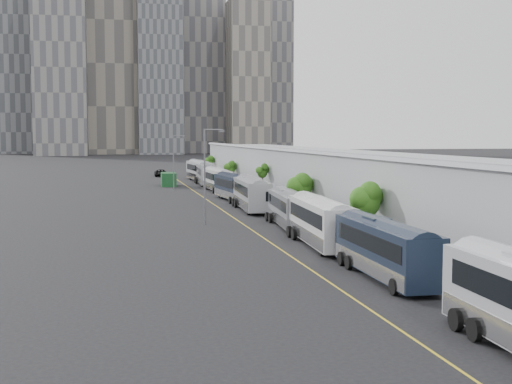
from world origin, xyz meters
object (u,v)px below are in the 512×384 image
object	(u,v)px
bus_6	(217,181)
street_lamp_near	(206,170)
bus_4	(252,196)
bus_7	(206,176)
bus_1	(385,254)
bus_3	(289,211)
suv	(161,173)
street_lamp_far	(175,159)
shipping_container	(169,179)
bus_2	(321,226)
bus_5	(234,189)
bus_8	(199,172)

from	to	relation	value
bus_6	street_lamp_near	bearing A→B (deg)	-102.26
bus_4	bus_7	xyz separation A→B (m)	(0.28, 43.45, -0.03)
bus_1	bus_3	world-z (taller)	bus_1
suv	bus_7	bearing A→B (deg)	-77.03
bus_1	street_lamp_far	size ratio (longest dim) A/B	1.42
shipping_container	bus_7	bearing A→B (deg)	16.02
street_lamp_far	bus_1	bearing A→B (deg)	-84.89
bus_2	bus_6	xyz separation A→B (m)	(0.05, 56.63, -0.09)
bus_4	street_lamp_far	size ratio (longest dim) A/B	1.52
bus_7	suv	bearing A→B (deg)	105.67
bus_2	shipping_container	xyz separation A→B (m)	(-6.63, 69.23, -0.47)
bus_2	shipping_container	world-z (taller)	bus_2
bus_7	bus_4	bearing A→B (deg)	-87.34
bus_4	shipping_container	bearing A→B (deg)	101.40
bus_6	bus_1	bearing A→B (deg)	-92.33
street_lamp_near	bus_3	bearing A→B (deg)	-22.75
bus_6	bus_5	bearing A→B (deg)	-93.09
bus_4	bus_5	world-z (taller)	bus_4
bus_1	bus_3	size ratio (longest dim) A/B	1.03
bus_4	bus_6	size ratio (longest dim) A/B	1.06
bus_4	street_lamp_near	size ratio (longest dim) A/B	1.41
bus_5	shipping_container	xyz separation A→B (m)	(-6.49, 29.06, -0.36)
bus_3	street_lamp_far	bearing A→B (deg)	102.73
bus_2	bus_5	distance (m)	40.17
bus_2	bus_7	world-z (taller)	bus_2
bus_3	bus_6	bearing A→B (deg)	95.04
bus_5	bus_7	bearing A→B (deg)	84.29
bus_4	bus_8	size ratio (longest dim) A/B	0.97
bus_8	bus_6	bearing A→B (deg)	-94.31
bus_3	bus_5	size ratio (longest dim) A/B	0.97
bus_6	bus_7	bearing A→B (deg)	87.49
bus_5	bus_6	world-z (taller)	bus_6
bus_2	bus_3	distance (m)	12.16
bus_3	street_lamp_far	world-z (taller)	street_lamp_far
bus_6	bus_3	bearing A→B (deg)	-91.83
bus_3	suv	bearing A→B (deg)	98.79
bus_1	street_lamp_far	distance (m)	73.28
bus_1	suv	distance (m)	111.44
bus_4	bus_5	distance (m)	12.73
bus_2	bus_6	size ratio (longest dim) A/B	1.06
bus_1	street_lamp_near	xyz separation A→B (m)	(-7.26, 28.69, 3.89)
bus_1	bus_7	bearing A→B (deg)	90.66
bus_4	street_lamp_near	bearing A→B (deg)	-117.13
bus_6	street_lamp_near	size ratio (longest dim) A/B	1.33
bus_5	bus_8	world-z (taller)	bus_8
bus_2	street_lamp_near	xyz separation A→B (m)	(-7.12, 15.34, 3.80)
bus_5	street_lamp_far	bearing A→B (deg)	102.56
bus_2	bus_5	size ratio (longest dim) A/B	1.06
bus_8	shipping_container	world-z (taller)	bus_8
bus_2	street_lamp_far	xyz separation A→B (m)	(-6.39, 59.55, 3.46)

